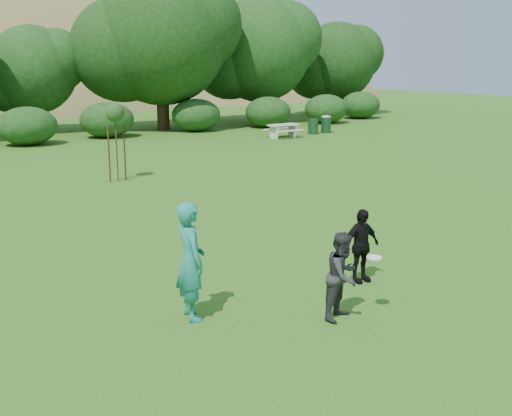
# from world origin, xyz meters

# --- Properties ---
(ground) EXTENTS (120.00, 120.00, 0.00)m
(ground) POSITION_xyz_m (0.00, 0.00, 0.00)
(ground) COLOR #19470C
(ground) RESTS_ON ground
(player_teal) EXTENTS (0.62, 0.83, 2.06)m
(player_teal) POSITION_xyz_m (-2.99, 0.60, 1.03)
(player_teal) COLOR #1C7E70
(player_teal) RESTS_ON ground
(player_grey) EXTENTS (0.91, 0.81, 1.54)m
(player_grey) POSITION_xyz_m (-0.83, -0.87, 0.77)
(player_grey) COLOR #2A2A2D
(player_grey) RESTS_ON ground
(player_black) EXTENTS (0.91, 0.43, 1.50)m
(player_black) POSITION_xyz_m (0.71, 0.33, 0.75)
(player_black) COLOR black
(player_black) RESTS_ON ground
(trash_can_near) EXTENTS (0.60, 0.60, 0.90)m
(trash_can_near) POSITION_xyz_m (16.22, 20.80, 0.45)
(trash_can_near) COLOR #163C20
(trash_can_near) RESTS_ON ground
(frisbee) EXTENTS (0.27, 0.27, 0.03)m
(frisbee) POSITION_xyz_m (-0.31, -1.08, 1.05)
(frisbee) COLOR white
(frisbee) RESTS_ON ground
(sapling) EXTENTS (0.70, 0.70, 2.85)m
(sapling) POSITION_xyz_m (0.90, 13.30, 2.42)
(sapling) COLOR #3F2518
(sapling) RESTS_ON ground
(picnic_table) EXTENTS (1.80, 1.48, 0.76)m
(picnic_table) POSITION_xyz_m (13.72, 20.39, 0.52)
(picnic_table) COLOR #BAB6AC
(picnic_table) RESTS_ON ground
(trash_can_lidded) EXTENTS (0.60, 0.60, 1.05)m
(trash_can_lidded) POSITION_xyz_m (17.31, 20.92, 0.54)
(trash_can_lidded) COLOR #153C1F
(trash_can_lidded) RESTS_ON ground
(tree_row) EXTENTS (53.92, 10.38, 9.62)m
(tree_row) POSITION_xyz_m (3.23, 28.68, 4.87)
(tree_row) COLOR #3A2616
(tree_row) RESTS_ON ground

